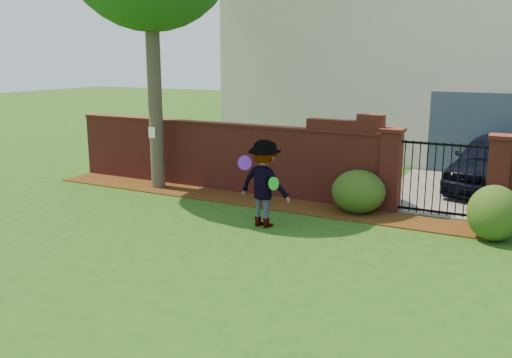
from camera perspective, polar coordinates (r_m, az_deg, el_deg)
The scene contains 15 objects.
ground at distance 10.09m, azimuth -5.55°, elevation -7.21°, with size 80.00×80.00×0.01m, color #224A12.
mulch_bed at distance 13.29m, azimuth -1.18°, elevation -2.14°, with size 11.10×1.08×0.03m, color #3B210A.
brick_wall at distance 14.17m, azimuth -3.68°, elevation 2.55°, with size 8.70×0.31×2.16m.
pillar_left at distance 12.51m, azimuth 13.90°, elevation 0.97°, with size 0.50×0.50×1.88m.
pillar_right at distance 12.20m, azimuth 23.97°, elevation -0.06°, with size 0.50×0.50×1.88m.
iron_gate at distance 12.33m, azimuth 18.84°, elevation -0.00°, with size 1.78×0.03×1.60m.
driveway at distance 16.39m, azimuth 20.81°, elevation -0.15°, with size 3.20×8.00×0.01m, color slate.
house at distance 20.37m, azimuth 15.84°, elevation 11.53°, with size 12.40×6.40×6.30m.
car at distance 15.25m, azimuth 23.36°, elevation 1.51°, with size 1.73×4.29×1.46m, color black.
paper_notice at distance 14.33m, azimuth -10.83°, elevation 4.79°, with size 0.20×0.01×0.28m, color white.
shrub_left at distance 12.32m, azimuth 10.66°, elevation -1.30°, with size 1.19×1.19×0.97m, color #1E4414.
shrub_middle at distance 11.23m, azimuth 23.60°, elevation -3.28°, with size 0.97×0.97×1.07m, color #1E4414.
man at distance 11.05m, azimuth 0.77°, elevation -0.51°, with size 1.16×0.67×1.79m, color gray.
frisbee_purple at distance 11.02m, azimuth -1.17°, elevation 1.71°, with size 0.30×0.30×0.03m, color #6C1FC6.
frisbee_green at distance 10.71m, azimuth 1.85°, elevation -0.48°, with size 0.26×0.26×0.02m, color green.
Camera 1 is at (5.21, -7.93, 3.43)m, focal length 38.28 mm.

